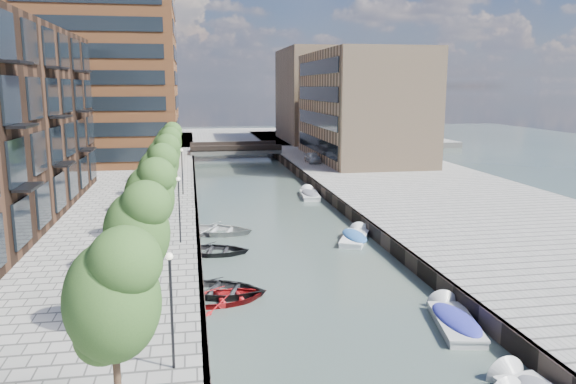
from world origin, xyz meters
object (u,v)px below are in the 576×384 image
object	(u,v)px
sloop_3	(218,234)
tree_0	(112,293)
tree_6	(169,140)
sloop_2	(226,302)
bridge	(235,150)
tree_4	(162,158)
car	(313,157)
tree_1	(137,227)
sloop_1	(219,295)
tree_2	(149,193)
tree_3	(157,172)
motorboat_4	(309,195)
motorboat_0	(453,320)
motorboat_3	(355,237)
tree_5	(166,148)
sloop_4	(214,254)

from	to	relation	value
sloop_3	tree_0	bearing A→B (deg)	-170.45
tree_6	sloop_2	xyz separation A→B (m)	(3.59, -29.74, -5.31)
bridge	tree_0	size ratio (longest dim) A/B	2.18
tree_4	car	world-z (taller)	tree_4
tree_1	sloop_1	size ratio (longest dim) A/B	1.20
sloop_1	sloop_3	world-z (taller)	sloop_3
tree_0	tree_6	xyz separation A→B (m)	(0.00, 42.00, 0.00)
tree_2	sloop_2	world-z (taller)	tree_2
tree_3	sloop_2	bearing A→B (deg)	-67.64
tree_2	motorboat_4	size ratio (longest dim) A/B	1.25
tree_3	sloop_2	size ratio (longest dim) A/B	1.37
tree_0	tree_3	world-z (taller)	same
tree_2	motorboat_0	distance (m)	15.71
tree_2	motorboat_3	world-z (taller)	tree_2
tree_1	tree_5	bearing A→B (deg)	90.00
bridge	sloop_4	world-z (taller)	bridge
bridge	tree_4	bearing A→B (deg)	-102.00
tree_0	sloop_4	bearing A→B (deg)	80.73
tree_1	car	distance (m)	51.04
tree_1	bridge	bearing A→B (deg)	82.07
tree_3	motorboat_3	distance (m)	14.23
tree_5	sloop_4	world-z (taller)	tree_5
tree_5	sloop_1	distance (m)	22.61
sloop_2	motorboat_4	xyz separation A→B (m)	(9.72, 25.76, 0.19)
tree_1	tree_4	xyz separation A→B (m)	(0.00, 21.00, 0.00)
tree_0	tree_6	size ratio (longest dim) A/B	1.00
bridge	tree_6	xyz separation A→B (m)	(-8.50, -26.00, 3.92)
tree_5	tree_6	bearing A→B (deg)	90.00
bridge	tree_2	world-z (taller)	tree_2
tree_5	tree_3	bearing A→B (deg)	-90.00
tree_4	sloop_2	size ratio (longest dim) A/B	1.37
tree_4	tree_2	bearing A→B (deg)	-90.00
sloop_1	car	size ratio (longest dim) A/B	1.27
tree_0	tree_3	xyz separation A→B (m)	(0.00, 21.00, 0.00)
sloop_1	sloop_2	distance (m)	1.05
tree_6	car	bearing A→B (deg)	36.60
bridge	sloop_3	world-z (taller)	bridge
sloop_1	motorboat_0	world-z (taller)	motorboat_0
sloop_1	motorboat_4	distance (m)	26.71
tree_2	sloop_3	world-z (taller)	tree_2
sloop_2	motorboat_3	xyz separation A→B (m)	(9.62, 9.94, 0.18)
tree_3	sloop_3	distance (m)	7.88
car	sloop_1	bearing A→B (deg)	-110.51
sloop_4	motorboat_3	world-z (taller)	motorboat_3
tree_6	motorboat_4	size ratio (longest dim) A/B	1.25
tree_3	tree_4	size ratio (longest dim) A/B	1.00
car	sloop_4	bearing A→B (deg)	-114.00
motorboat_3	sloop_1	bearing A→B (deg)	-137.99
tree_0	sloop_2	bearing A→B (deg)	73.67
tree_0	tree_2	size ratio (longest dim) A/B	1.00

